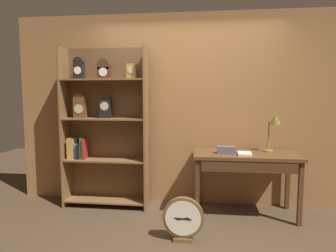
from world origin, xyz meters
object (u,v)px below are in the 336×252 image
bookshelf (103,125)px  round_clock_large (183,219)px  desk_lamp (274,125)px  workbench (246,161)px  toolbox_small (226,150)px  open_repair_manual (245,154)px

bookshelf → round_clock_large: bearing=-37.7°
bookshelf → desk_lamp: bookshelf is taller
bookshelf → round_clock_large: (1.14, -0.88, -0.86)m
workbench → desk_lamp: (0.34, 0.12, 0.44)m
toolbox_small → round_clock_large: toolbox_small is taller
desk_lamp → toolbox_small: size_ratio=2.27×
bookshelf → desk_lamp: (2.21, -0.00, 0.04)m
open_repair_manual → desk_lamp: bearing=33.3°
round_clock_large → open_repair_manual: bearing=44.2°
round_clock_large → desk_lamp: bearing=39.6°
workbench → desk_lamp: size_ratio=2.60×
workbench → desk_lamp: desk_lamp is taller
workbench → open_repair_manual: 0.14m
workbench → open_repair_manual: size_ratio=5.78×
desk_lamp → open_repair_manual: 0.54m
open_repair_manual → round_clock_large: 1.12m
desk_lamp → round_clock_large: (-1.06, -0.88, -0.90)m
desk_lamp → toolbox_small: desk_lamp is taller
workbench → round_clock_large: bearing=-133.5°
open_repair_manual → round_clock_large: size_ratio=0.47×
workbench → round_clock_large: size_ratio=2.73×
open_repair_manual → round_clock_large: bearing=-131.7°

